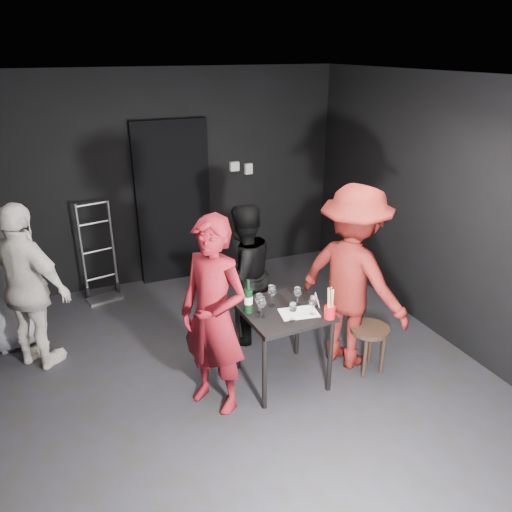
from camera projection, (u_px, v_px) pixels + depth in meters
name	position (u px, v px, depth m)	size (l,w,h in m)	color
floor	(243.00, 377.00, 4.77)	(4.50, 5.00, 0.02)	black
ceiling	(240.00, 78.00, 3.72)	(4.50, 5.00, 0.02)	silver
wall_back	(171.00, 179.00, 6.36)	(4.50, 0.04, 2.70)	black
wall_front	(455.00, 446.00, 2.12)	(4.50, 0.04, 2.70)	black
wall_right	(449.00, 214.00, 5.04)	(0.04, 5.00, 2.70)	black
doorway	(173.00, 203.00, 6.43)	(0.95, 0.10, 2.10)	black
wallbox_upper	(234.00, 166.00, 6.59)	(0.12, 0.06, 0.12)	#B7B7B2
wallbox_lower	(248.00, 169.00, 6.68)	(0.10, 0.06, 0.14)	#B7B7B2
hand_truck	(102.00, 281.00, 6.20)	(0.41, 0.34, 1.22)	#B2B2B7
tasting_table	(283.00, 318.00, 4.49)	(0.72, 0.72, 0.75)	black
stool	(369.00, 336.00, 4.73)	(0.37, 0.37, 0.47)	black
server_red	(213.00, 302.00, 4.04)	(0.73, 0.48, 2.00)	maroon
woman_black	(243.00, 275.00, 5.12)	(0.73, 0.40, 1.50)	black
man_maroon	(354.00, 261.00, 4.62)	(1.40, 0.65, 2.16)	maroon
bystander_cream	(27.00, 280.00, 4.62)	(1.07, 0.51, 1.83)	white
bystander_grey	(6.00, 280.00, 4.99)	(0.74, 0.40, 1.51)	gray
tasting_mat	(299.00, 313.00, 4.38)	(0.33, 0.22, 0.00)	white
wine_glass_a	(261.00, 306.00, 4.28)	(0.08, 0.08, 0.21)	white
wine_glass_b	(259.00, 302.00, 4.36)	(0.07, 0.07, 0.20)	white
wine_glass_c	(272.00, 295.00, 4.47)	(0.08, 0.08, 0.22)	white
wine_glass_d	(293.00, 311.00, 4.23)	(0.07, 0.07, 0.19)	white
wine_glass_e	(313.00, 305.00, 4.32)	(0.07, 0.07, 0.20)	white
wine_glass_f	(298.00, 295.00, 4.49)	(0.07, 0.07, 0.18)	white
wine_bottle	(248.00, 300.00, 4.35)	(0.08, 0.08, 0.31)	black
breadstick_cup	(330.00, 304.00, 4.26)	(0.10, 0.10, 0.30)	red
reserved_card	(314.00, 301.00, 4.49)	(0.08, 0.13, 0.10)	white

